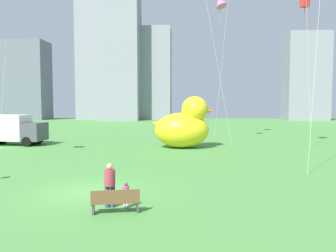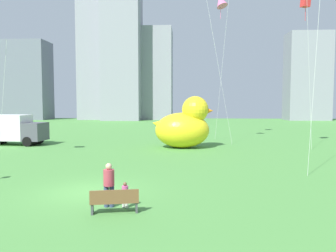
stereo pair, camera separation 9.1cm
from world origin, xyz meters
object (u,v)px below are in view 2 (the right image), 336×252
Objects in this scene: person_child at (125,194)px; giant_inflatable_duck at (184,126)px; kite_red at (306,1)px; person_adult at (109,183)px; box_truck at (12,130)px; park_bench at (114,201)px; kite_pink at (221,2)px.

giant_inflatable_duck is (2.22, 17.18, 1.40)m from person_child.
person_child is 24.04m from kite_red.
box_truck reaches higher than person_adult.
kite_red reaches higher than park_bench.
kite_red is 8.13m from kite_pink.
kite_pink reaches higher than person_adult.
park_bench is 1.81× the size of person_child.
park_bench is 18.09m from giant_inflatable_duck.
person_adult is at bearing -127.85° from kite_red.
box_truck is at bearing -172.09° from kite_pink.
person_adult reaches higher than park_bench.
person_child is 17.38m from giant_inflatable_duck.
giant_inflatable_duck reaches higher than park_bench.
giant_inflatable_duck is 0.42× the size of kite_red.
kite_red is at bearing -2.16° from giant_inflatable_duck.
kite_red is at bearing -34.06° from kite_pink.
person_adult is 0.75m from person_child.
park_bench is at bearing -105.26° from kite_pink.
kite_pink is (3.50, 4.11, 11.94)m from giant_inflatable_duck.
giant_inflatable_duck is at bearing 177.84° from kite_red.
person_child is 0.18× the size of giant_inflatable_duck.
person_child is 0.16× the size of box_truck.
kite_pink reaches higher than kite_red.
box_truck is (-13.53, 18.45, 0.50)m from person_adult.
person_adult is 24.13m from kite_red.
person_adult is at bearing -106.69° from kite_pink.
person_child is at bearing -97.36° from giant_inflatable_duck.
giant_inflatable_duck is 14.64m from kite_red.
park_bench is at bearing -125.86° from kite_red.
park_bench is 0.95m from person_adult.
person_adult reaches higher than person_child.
person_adult is 1.71× the size of person_child.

